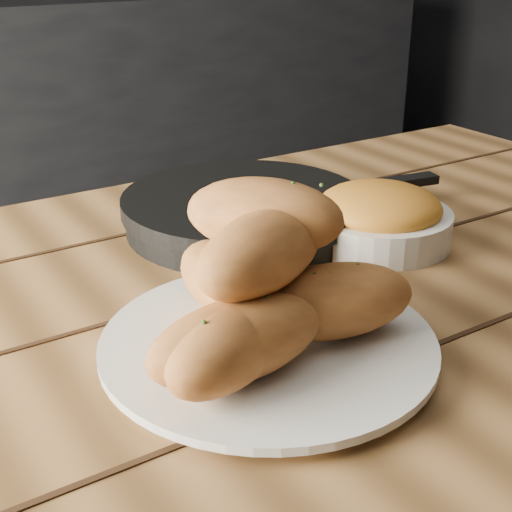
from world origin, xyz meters
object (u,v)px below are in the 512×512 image
Objects in this scene: bread_rolls at (261,288)px; skillet at (245,211)px; bowl at (379,217)px; table at (269,413)px; plate at (268,346)px.

bread_rolls reaches higher than skillet.
bread_rolls is at bearing -150.87° from bowl.
bread_rolls is at bearing -119.31° from skillet.
skillet is 2.50× the size of bowl.
skillet is at bearing 60.69° from bread_rolls.
bowl is (0.24, 0.11, 0.12)m from table.
table is at bearing 46.20° from bread_rolls.
bowl is at bearing 29.50° from plate.
table is at bearing -116.74° from skillet.
bread_rolls is 0.62× the size of skillet.
bowl reaches higher than table.
table is 0.29m from skillet.
table is 3.42× the size of skillet.
bread_rolls is (-0.03, -0.03, 0.16)m from table.
skillet is (0.14, 0.27, 0.01)m from plate.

